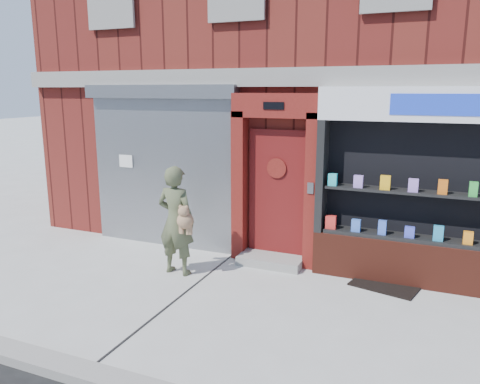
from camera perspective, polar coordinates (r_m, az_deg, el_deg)
The scene contains 7 objects.
ground at distance 6.49m, azimuth 5.19°, elevation -14.73°, with size 80.00×80.00×0.00m, color #9E9E99.
building at distance 11.69m, azimuth 14.97°, elevation 17.11°, with size 12.00×8.16×8.00m.
shutter_bay at distance 8.90m, azimuth -9.42°, elevation 4.24°, with size 3.10×0.30×3.04m.
red_door_bay at distance 7.93m, azimuth 4.32°, elevation 1.46°, with size 1.52×0.58×2.90m.
pharmacy_bay at distance 7.51m, azimuth 22.56°, elevation -0.74°, with size 3.50×0.41×3.00m.
woman at distance 7.59m, azimuth -7.74°, elevation -3.45°, with size 0.71×0.50×1.79m.
doormat at distance 7.68m, azimuth 17.32°, elevation -10.73°, with size 0.97×0.68×0.02m, color black.
Camera 1 is at (1.70, -5.53, 2.95)m, focal length 35.00 mm.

